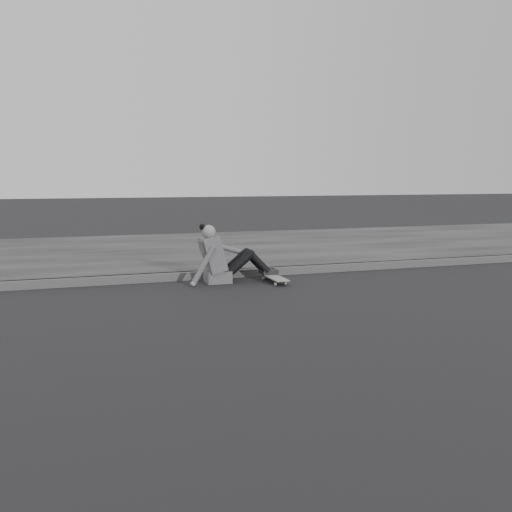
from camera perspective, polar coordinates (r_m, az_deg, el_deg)
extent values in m
plane|color=black|center=(6.90, 10.54, -5.22)|extent=(80.00, 80.00, 0.00)
cube|color=#484848|center=(9.18, 2.77, -1.47)|extent=(24.00, 0.16, 0.12)
cube|color=#313131|center=(12.02, -2.43, 0.74)|extent=(24.00, 6.00, 0.12)
cylinder|color=#A1A19C|center=(8.22, 1.96, -2.79)|extent=(0.03, 0.05, 0.05)
cylinder|color=#A1A19C|center=(8.28, 2.93, -2.73)|extent=(0.03, 0.05, 0.05)
cylinder|color=#A1A19C|center=(8.71, 0.77, -2.19)|extent=(0.03, 0.05, 0.05)
cylinder|color=#A1A19C|center=(8.76, 1.69, -2.14)|extent=(0.03, 0.05, 0.05)
cube|color=#2F2F32|center=(8.25, 2.45, -2.57)|extent=(0.16, 0.04, 0.03)
cube|color=#2F2F32|center=(8.73, 1.23, -1.98)|extent=(0.16, 0.04, 0.03)
cube|color=gray|center=(8.48, 1.82, -2.10)|extent=(0.20, 0.78, 0.02)
cube|color=#545457|center=(8.48, -3.85, -2.05)|extent=(0.36, 0.34, 0.18)
cube|color=#545457|center=(8.41, -4.33, 0.21)|extent=(0.37, 0.40, 0.57)
cube|color=#545457|center=(8.36, -5.20, 0.99)|extent=(0.14, 0.30, 0.20)
cylinder|color=gray|center=(8.37, -4.68, 1.83)|extent=(0.09, 0.09, 0.08)
sphere|color=gray|center=(8.36, -4.75, 2.44)|extent=(0.20, 0.20, 0.20)
sphere|color=black|center=(8.35, -5.39, 2.91)|extent=(0.09, 0.09, 0.09)
cylinder|color=black|center=(8.45, -1.64, -0.73)|extent=(0.43, 0.13, 0.39)
cylinder|color=black|center=(8.62, -1.98, -0.56)|extent=(0.43, 0.13, 0.39)
cylinder|color=black|center=(8.54, 0.29, -0.67)|extent=(0.35, 0.11, 0.36)
cylinder|color=black|center=(8.71, -0.09, -0.50)|extent=(0.35, 0.11, 0.36)
sphere|color=black|center=(8.48, -0.57, 0.22)|extent=(0.13, 0.13, 0.13)
sphere|color=black|center=(8.65, -0.94, 0.37)|extent=(0.13, 0.13, 0.13)
cube|color=black|center=(8.62, 1.46, -1.64)|extent=(0.24, 0.08, 0.07)
cube|color=black|center=(8.79, 1.06, -1.46)|extent=(0.24, 0.08, 0.07)
cylinder|color=#545457|center=(8.18, -5.32, -1.00)|extent=(0.38, 0.08, 0.58)
sphere|color=gray|center=(8.18, -6.31, -2.79)|extent=(0.08, 0.08, 0.08)
cylinder|color=#545457|center=(8.62, -3.05, 0.81)|extent=(0.48, 0.08, 0.21)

